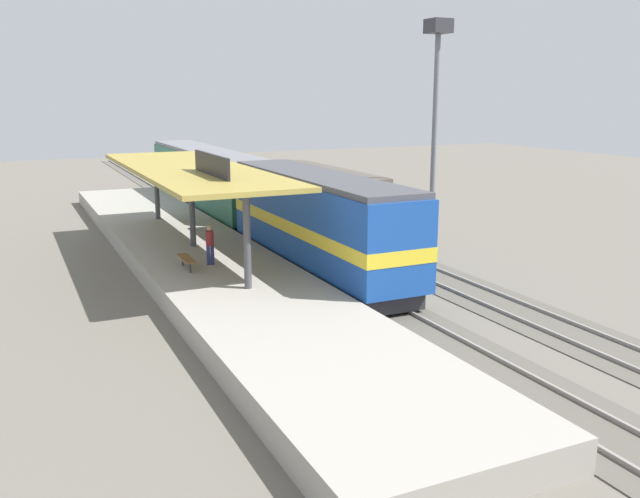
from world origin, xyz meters
TOP-DOWN VIEW (x-y plane):
  - ground_plane at (2.00, 0.00)m, footprint 120.00×120.00m
  - track_near at (0.00, 0.00)m, footprint 3.20×110.00m
  - track_far at (4.60, 0.00)m, footprint 3.20×110.00m
  - platform at (-4.60, 0.00)m, footprint 6.00×44.00m
  - station_canopy at (-4.60, -0.09)m, footprint 5.20×18.00m
  - platform_bench at (-6.00, -4.21)m, footprint 0.44×1.70m
  - locomotive at (0.00, -4.31)m, footprint 2.93×14.43m
  - passenger_carriage_single at (0.00, 13.69)m, footprint 2.90×20.00m
  - freight_car at (4.60, 4.95)m, footprint 2.80×12.00m
  - light_mast at (7.80, -1.85)m, footprint 1.10×1.10m
  - person_waiting at (-4.87, -3.89)m, footprint 0.34×0.34m

SIDE VIEW (x-z plane):
  - ground_plane at x=2.00m, z-range 0.00..0.00m
  - track_near at x=0.00m, z-range -0.05..0.11m
  - track_far at x=4.60m, z-range -0.05..0.11m
  - platform at x=-4.60m, z-range 0.00..0.90m
  - platform_bench at x=-6.00m, z-range 1.09..1.59m
  - person_waiting at x=-4.87m, z-range 1.00..2.71m
  - freight_car at x=4.60m, z-range 0.20..3.74m
  - passenger_carriage_single at x=0.00m, z-range 0.19..4.43m
  - locomotive at x=0.00m, z-range 0.19..4.63m
  - station_canopy at x=-4.60m, z-range 2.18..6.88m
  - light_mast at x=7.80m, z-range 2.55..14.25m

